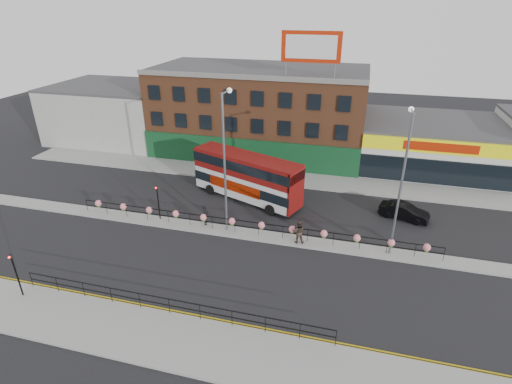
% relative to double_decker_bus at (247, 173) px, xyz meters
% --- Properties ---
extents(ground, '(120.00, 120.00, 0.00)m').
position_rel_double_decker_bus_xyz_m(ground, '(1.73, -6.23, -2.75)').
color(ground, black).
rests_on(ground, ground).
extents(south_pavement, '(60.00, 4.00, 0.15)m').
position_rel_double_decker_bus_xyz_m(south_pavement, '(1.73, -18.23, -2.67)').
color(south_pavement, gray).
rests_on(south_pavement, ground).
extents(north_pavement, '(60.00, 4.00, 0.15)m').
position_rel_double_decker_bus_xyz_m(north_pavement, '(1.73, 5.77, -2.67)').
color(north_pavement, gray).
rests_on(north_pavement, ground).
extents(median, '(60.00, 1.60, 0.15)m').
position_rel_double_decker_bus_xyz_m(median, '(1.73, -6.23, -2.67)').
color(median, gray).
rests_on(median, ground).
extents(yellow_line_inner, '(60.00, 0.10, 0.01)m').
position_rel_double_decker_bus_xyz_m(yellow_line_inner, '(1.73, -15.93, -2.74)').
color(yellow_line_inner, gold).
rests_on(yellow_line_inner, ground).
extents(yellow_line_outer, '(60.00, 0.10, 0.01)m').
position_rel_double_decker_bus_xyz_m(yellow_line_outer, '(1.73, -16.11, -2.74)').
color(yellow_line_outer, gold).
rests_on(yellow_line_outer, ground).
extents(brick_building, '(25.00, 12.21, 10.30)m').
position_rel_double_decker_bus_xyz_m(brick_building, '(-2.27, 13.73, 2.38)').
color(brick_building, brown).
rests_on(brick_building, ground).
extents(supermarket, '(15.00, 12.25, 5.30)m').
position_rel_double_decker_bus_xyz_m(supermarket, '(17.73, 13.67, -0.10)').
color(supermarket, silver).
rests_on(supermarket, ground).
extents(warehouse_west, '(15.50, 12.00, 7.30)m').
position_rel_double_decker_bus_xyz_m(warehouse_west, '(-22.52, 13.77, 0.90)').
color(warehouse_west, '#9FA09B').
rests_on(warehouse_west, ground).
extents(billboard, '(6.00, 0.29, 4.40)m').
position_rel_double_decker_bus_xyz_m(billboard, '(4.23, 8.75, 10.43)').
color(billboard, '#A31E05').
rests_on(billboard, brick_building).
extents(median_railing, '(30.04, 0.56, 1.23)m').
position_rel_double_decker_bus_xyz_m(median_railing, '(1.73, -6.23, -1.70)').
color(median_railing, black).
rests_on(median_railing, median).
extents(south_railing, '(20.04, 0.05, 1.12)m').
position_rel_double_decker_bus_xyz_m(south_railing, '(-0.27, -16.33, -1.79)').
color(south_railing, black).
rests_on(south_railing, south_pavement).
extents(double_decker_bus, '(11.24, 6.47, 4.47)m').
position_rel_double_decker_bus_xyz_m(double_decker_bus, '(0.00, 0.00, 0.00)').
color(double_decker_bus, silver).
rests_on(double_decker_bus, ground).
extents(car, '(3.63, 4.97, 1.39)m').
position_rel_double_decker_bus_xyz_m(car, '(14.35, -0.11, -2.05)').
color(car, black).
rests_on(car, ground).
extents(pedestrian_a, '(0.99, 0.92, 1.86)m').
position_rel_double_decker_bus_xyz_m(pedestrian_a, '(-2.06, -5.69, -1.67)').
color(pedestrian_a, black).
rests_on(pedestrian_a, median).
extents(pedestrian_b, '(1.16, 1.01, 1.94)m').
position_rel_double_decker_bus_xyz_m(pedestrian_b, '(6.02, -6.50, -1.63)').
color(pedestrian_b, '#392B23').
rests_on(pedestrian_b, median).
extents(lamp_column_west, '(0.41, 1.99, 11.37)m').
position_rel_double_decker_bus_xyz_m(lamp_column_west, '(-0.01, -5.85, 4.14)').
color(lamp_column_west, slate).
rests_on(lamp_column_west, median).
extents(lamp_column_east, '(0.39, 1.90, 10.81)m').
position_rel_double_decker_bus_xyz_m(lamp_column_east, '(12.96, -5.95, 3.80)').
color(lamp_column_east, slate).
rests_on(lamp_column_east, median).
extents(traffic_light_south, '(0.15, 0.28, 3.65)m').
position_rel_double_decker_bus_xyz_m(traffic_light_south, '(-10.27, -17.24, -0.28)').
color(traffic_light_south, black).
rests_on(traffic_light_south, south_pavement).
extents(traffic_light_median, '(0.15, 0.28, 3.65)m').
position_rel_double_decker_bus_xyz_m(traffic_light_median, '(-6.27, -5.84, -0.28)').
color(traffic_light_median, black).
rests_on(traffic_light_median, median).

